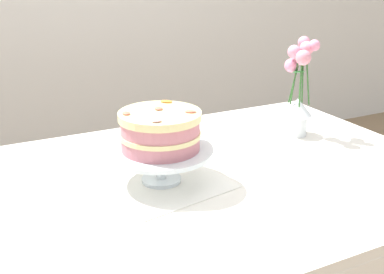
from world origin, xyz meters
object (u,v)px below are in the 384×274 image
(cake_stand, at_px, (161,154))
(flower_vase, at_px, (298,93))
(dining_table, at_px, (214,202))
(layer_cake, at_px, (160,130))

(cake_stand, distance_m, flower_vase, 0.60)
(cake_stand, height_order, flower_vase, flower_vase)
(dining_table, relative_size, layer_cake, 6.26)
(dining_table, bearing_deg, cake_stand, 170.93)
(dining_table, height_order, layer_cake, layer_cake)
(dining_table, distance_m, flower_vase, 0.51)
(cake_stand, distance_m, layer_cake, 0.07)
(cake_stand, bearing_deg, dining_table, -9.07)
(dining_table, xyz_separation_m, layer_cake, (-0.16, 0.02, 0.24))
(cake_stand, relative_size, flower_vase, 0.84)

